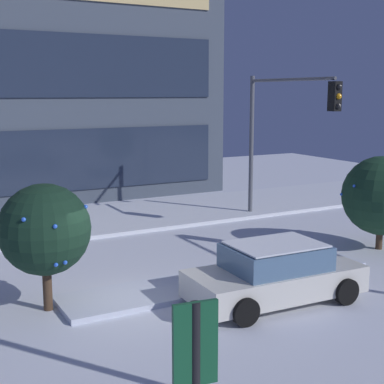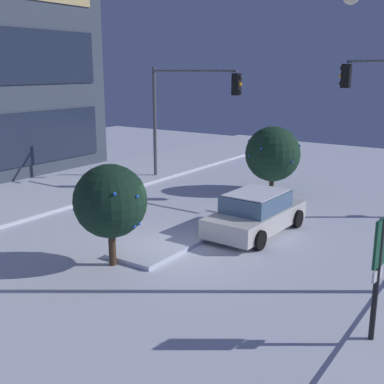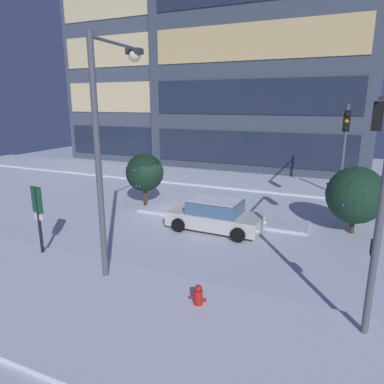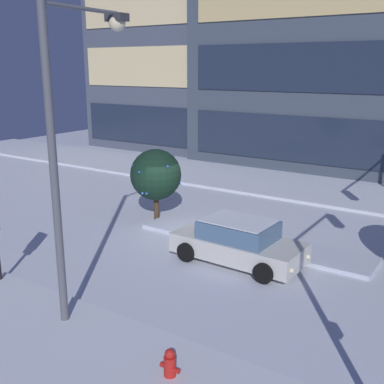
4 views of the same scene
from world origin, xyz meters
TOP-DOWN VIEW (x-y plane):
  - ground at (0.00, 0.00)m, footprint 52.00×52.00m
  - curb_strip_far at (0.00, 9.06)m, footprint 52.00×5.20m
  - median_strip at (3.13, 0.40)m, footprint 9.00×1.80m
  - car_near at (3.54, -1.43)m, footprint 4.56×2.23m
  - traffic_light_corner_far_right at (8.78, 5.12)m, footprint 0.32×5.25m
  - parking_info_sign at (-1.73, -6.86)m, footprint 0.55×0.12m
  - decorated_tree_median at (9.49, 0.75)m, footprint 2.61×2.63m
  - decorated_tree_left_of_median at (-1.56, 0.72)m, footprint 2.17×2.19m

SIDE VIEW (x-z plane):
  - ground at x=0.00m, z-range 0.00..0.00m
  - curb_strip_far at x=0.00m, z-range 0.00..0.14m
  - median_strip at x=3.13m, z-range 0.00..0.14m
  - car_near at x=3.54m, z-range -0.04..1.46m
  - parking_info_sign at x=-1.73m, z-range 0.39..3.20m
  - decorated_tree_median at x=9.49m, z-range 0.25..3.37m
  - decorated_tree_left_of_median at x=-1.56m, z-range 0.44..3.51m
  - traffic_light_corner_far_right at x=8.78m, z-range 1.22..7.04m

